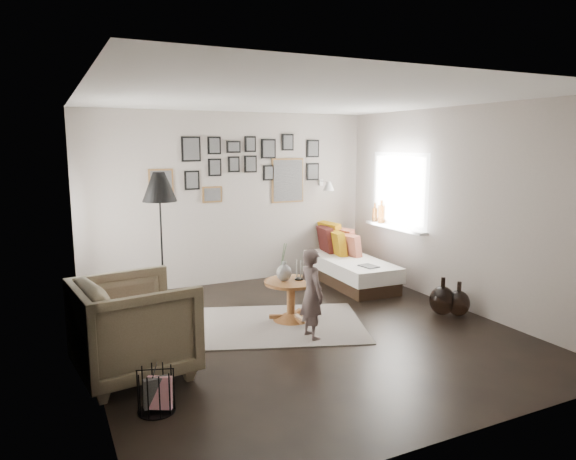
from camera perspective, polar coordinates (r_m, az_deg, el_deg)
name	(u,v)px	position (r m, az deg, el deg)	size (l,w,h in m)	color
ground	(303,331)	(5.99, 1.67, -11.19)	(4.80, 4.80, 0.00)	black
wall_back	(231,199)	(7.86, -6.36, 3.47)	(4.50, 4.50, 0.00)	#A0958C
wall_front	(464,264)	(3.74, 18.95, -3.62)	(4.50, 4.50, 0.00)	#A0958C
wall_left	(86,234)	(5.05, -21.55, -0.46)	(4.80, 4.80, 0.00)	#A0958C
wall_right	(458,208)	(6.99, 18.37, 2.30)	(4.80, 4.80, 0.00)	#A0958C
ceiling	(304,98)	(5.63, 1.80, 14.42)	(4.80, 4.80, 0.00)	white
door_left	(80,240)	(6.28, -22.11, -0.99)	(0.00, 2.14, 2.14)	white
window_right	(389,223)	(8.00, 11.18, 0.79)	(0.15, 1.32, 1.30)	white
gallery_wall	(249,169)	(7.91, -4.40, 6.76)	(2.74, 0.03, 1.08)	brown
wall_sconce	(328,186)	(8.25, 4.49, 4.92)	(0.18, 0.36, 0.16)	white
rug	(276,325)	(6.18, -1.33, -10.47)	(2.04, 1.43, 0.01)	beige
pedestal_table	(291,302)	(6.26, 0.32, -8.03)	(0.64, 0.64, 0.50)	brown
vase	(284,270)	(6.13, -0.43, -4.42)	(0.18, 0.18, 0.46)	black
candles	(299,270)	(6.20, 1.24, -4.50)	(0.11, 0.11, 0.24)	black
daybed	(348,266)	(7.97, 6.65, -3.95)	(0.85, 1.84, 0.87)	black
magazine_on_daybed	(369,266)	(7.40, 8.96, -3.99)	(0.20, 0.27, 0.01)	black
armchair	(134,327)	(4.99, -16.70, -10.29)	(0.98, 1.01, 0.92)	brown
armchair_cushion	(137,323)	(5.04, -16.46, -9.86)	(0.42, 0.42, 0.10)	white
floor_lamp	(159,192)	(6.42, -14.09, 4.09)	(0.42, 0.42, 1.79)	black
magazine_basket	(156,391)	(4.41, -14.43, -16.91)	(0.36, 0.36, 0.35)	black
demijohn_large	(442,300)	(6.77, 16.76, -7.49)	(0.32, 0.32, 0.48)	black
demijohn_small	(458,303)	(6.80, 18.41, -7.70)	(0.28, 0.28, 0.44)	black
child	(312,294)	(5.65, 2.65, -7.11)	(0.37, 0.24, 1.01)	#544442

